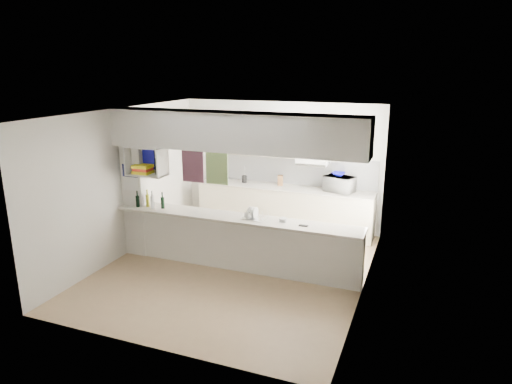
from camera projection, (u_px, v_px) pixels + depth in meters
The scene contains 16 objects.
floor at pixel (235, 269), 7.63m from camera, with size 4.80×4.80×0.00m, color tan.
ceiling at pixel (233, 112), 6.94m from camera, with size 4.80×4.80×0.00m, color white.
wall_back at pixel (280, 165), 9.45m from camera, with size 4.20×4.20×0.00m, color silver.
wall_left at pixel (125, 183), 8.01m from camera, with size 4.80×4.80×0.00m, color silver.
wall_right at pixel (368, 208), 6.56m from camera, with size 4.80×4.80×0.00m, color silver.
servery_partition at pixel (224, 171), 7.25m from camera, with size 4.20×0.50×2.60m.
cubby_shelf at pixel (147, 163), 7.66m from camera, with size 0.65×0.35×0.50m.
kitchen_run at pixel (283, 191), 9.28m from camera, with size 3.60×0.63×2.24m.
microwave at pixel (340, 184), 8.83m from camera, with size 0.55×0.37×0.31m, color white.
bowl at pixel (338, 174), 8.83m from camera, with size 0.26×0.26×0.06m, color #0C0C8B.
dish_rack at pixel (254, 214), 7.28m from camera, with size 0.40×0.32×0.20m.
cup at pixel (248, 216), 7.24m from camera, with size 0.12×0.12×0.10m, color white.
wine_bottles at pixel (150, 201), 7.83m from camera, with size 0.51×0.14×0.32m.
plastic_tubs at pixel (285, 220), 7.11m from camera, with size 0.48×0.17×0.06m.
utensil_jar at pixel (244, 179), 9.55m from camera, with size 0.11×0.11×0.15m, color black.
knife_block at pixel (280, 180), 9.30m from camera, with size 0.11×0.09×0.22m, color brown.
Camera 1 is at (2.84, -6.43, 3.26)m, focal length 32.00 mm.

